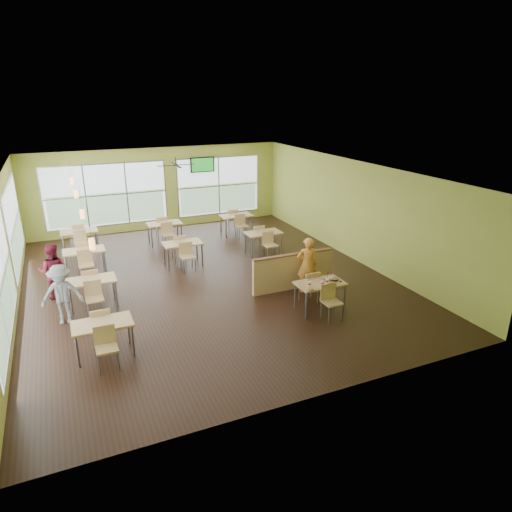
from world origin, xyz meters
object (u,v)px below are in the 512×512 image
(main_table, at_px, (320,287))
(man_plaid, at_px, (307,265))
(half_wall_divider, at_px, (293,271))
(food_basket, at_px, (334,279))

(main_table, bearing_deg, man_plaid, 76.77)
(half_wall_divider, bearing_deg, man_plaid, -50.99)
(half_wall_divider, xyz_separation_m, food_basket, (0.40, -1.46, 0.26))
(man_plaid, distance_m, food_basket, 1.14)
(man_plaid, xyz_separation_m, food_basket, (0.14, -1.13, -0.00))
(main_table, xyz_separation_m, half_wall_divider, (0.00, 1.45, -0.11))
(main_table, bearing_deg, food_basket, -0.89)
(main_table, distance_m, food_basket, 0.43)
(main_table, height_order, food_basket, main_table)
(half_wall_divider, height_order, food_basket, half_wall_divider)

